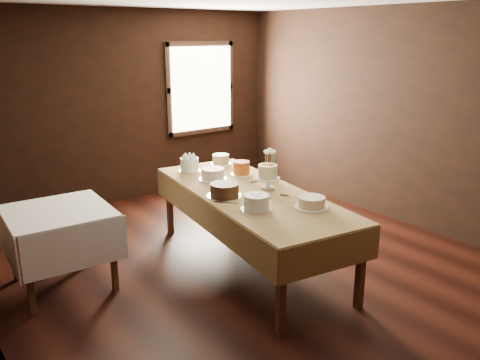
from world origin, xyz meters
name	(u,v)px	position (x,y,z in m)	size (l,w,h in m)	color
floor	(251,268)	(0.00, 0.00, 0.00)	(5.00, 6.00, 0.01)	black
wall_back	(125,107)	(0.00, 3.00, 1.40)	(5.00, 0.02, 2.80)	black
wall_right	(403,117)	(2.50, 0.00, 1.40)	(0.02, 6.00, 2.80)	black
window	(201,88)	(1.30, 2.94, 1.60)	(1.10, 0.05, 1.30)	#FFEABF
display_table	(250,197)	(0.05, 0.08, 0.78)	(1.43, 2.83, 0.84)	#412412
side_table	(58,219)	(-1.73, 0.84, 0.71)	(1.00, 1.00, 0.81)	#412412
cake_meringue	(190,165)	(-0.04, 1.15, 0.92)	(0.31, 0.31, 0.17)	silver
cake_speckled	(221,160)	(0.46, 1.21, 0.90)	(0.27, 0.27, 0.13)	white
cake_lattice	(213,175)	(-0.01, 0.69, 0.90)	(0.37, 0.37, 0.12)	white
cake_caramel	(242,169)	(0.37, 0.66, 0.92)	(0.26, 0.26, 0.16)	white
cake_chocolate	(225,190)	(-0.26, 0.12, 0.91)	(0.41, 0.41, 0.14)	silver
cake_flowers	(268,178)	(0.27, 0.07, 0.96)	(0.29, 0.29, 0.27)	white
cake_swirl	(256,203)	(-0.26, -0.40, 0.91)	(0.33, 0.33, 0.15)	silver
cake_cream	(312,203)	(0.20, -0.67, 0.89)	(0.36, 0.36, 0.11)	white
cake_server_a	(267,199)	(0.02, -0.22, 0.84)	(0.24, 0.03, 0.01)	silver
cake_server_b	(295,197)	(0.30, -0.34, 0.84)	(0.24, 0.03, 0.01)	silver
cake_server_c	(233,182)	(0.10, 0.46, 0.84)	(0.24, 0.03, 0.01)	silver
cake_server_d	(260,180)	(0.40, 0.36, 0.84)	(0.24, 0.03, 0.01)	silver
cake_server_e	(231,203)	(-0.34, -0.09, 0.84)	(0.24, 0.03, 0.01)	silver
flower_vase	(270,174)	(0.49, 0.30, 0.91)	(0.14, 0.14, 0.15)	#2D2823
flower_bouquet	(270,157)	(0.49, 0.30, 1.11)	(0.14, 0.14, 0.20)	white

